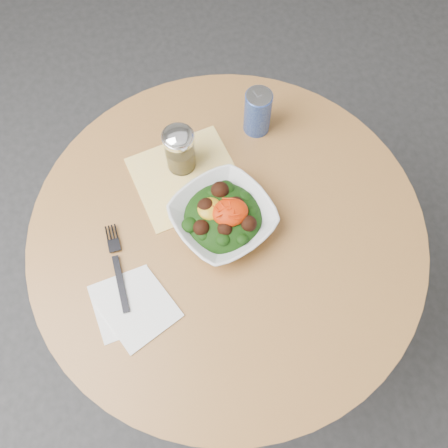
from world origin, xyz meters
name	(u,v)px	position (x,y,z in m)	size (l,w,h in m)	color
ground	(226,314)	(0.00, 0.00, 0.00)	(6.00, 6.00, 0.00)	#2E2E30
table	(227,261)	(0.00, 0.00, 0.55)	(0.90, 0.90, 0.75)	black
cloth_napkin	(186,177)	(-0.06, 0.16, 0.75)	(0.24, 0.22, 0.00)	yellow
paper_napkins	(133,307)	(-0.23, -0.12, 0.75)	(0.19, 0.19, 0.00)	white
salad_bowl	(223,217)	(0.00, 0.02, 0.78)	(0.28, 0.28, 0.08)	silver
fork	(117,264)	(-0.25, -0.02, 0.76)	(0.03, 0.21, 0.00)	black
spice_shaker	(180,150)	(-0.06, 0.19, 0.81)	(0.07, 0.07, 0.13)	silver
beverage_can	(258,112)	(0.14, 0.26, 0.81)	(0.06, 0.06, 0.12)	navy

